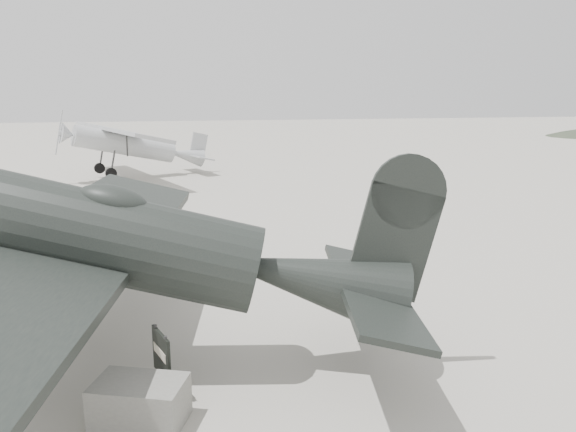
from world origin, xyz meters
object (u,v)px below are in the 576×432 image
highwing_monoplane (131,141)px  equipment_block (140,402)px  sign_board (162,356)px  lowwing_monoplane (145,248)px

highwing_monoplane → equipment_block: bearing=-107.3°
equipment_block → sign_board: size_ratio=1.21×
equipment_block → sign_board: sign_board is taller
lowwing_monoplane → highwing_monoplane: lowwing_monoplane is taller
highwing_monoplane → sign_board: highwing_monoplane is taller
lowwing_monoplane → equipment_block: size_ratio=9.88×
lowwing_monoplane → sign_board: (0.23, -0.96, -1.67)m
highwing_monoplane → equipment_block: 26.05m
highwing_monoplane → sign_board: (2.15, -25.08, -1.50)m
lowwing_monoplane → equipment_block: bearing=-84.0°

